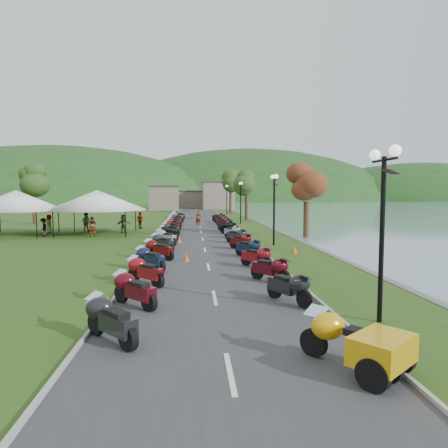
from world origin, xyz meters
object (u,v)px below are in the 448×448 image
object	(u,v)px
vendor_tent_main	(98,212)
yellow_trike	(351,344)
pedestrian_b	(86,232)
pedestrian_c	(44,237)
pedestrian_a	(93,237)
streetlamp_near	(382,237)

from	to	relation	value
vendor_tent_main	yellow_trike	bearing A→B (deg)	-67.50
pedestrian_b	pedestrian_c	bearing A→B (deg)	73.01
pedestrian_a	pedestrian_c	bearing A→B (deg)	145.81
yellow_trike	vendor_tent_main	distance (m)	31.40
pedestrian_a	pedestrian_c	distance (m)	4.23
vendor_tent_main	pedestrian_a	distance (m)	3.10
pedestrian_c	yellow_trike	bearing A→B (deg)	22.42
vendor_tent_main	pedestrian_a	size ratio (longest dim) A/B	3.48
pedestrian_c	vendor_tent_main	bearing A→B (deg)	106.76
vendor_tent_main	pedestrian_a	world-z (taller)	vendor_tent_main
yellow_trike	streetlamp_near	distance (m)	4.09
pedestrian_a	pedestrian_b	world-z (taller)	pedestrian_b
streetlamp_near	pedestrian_c	distance (m)	30.28
streetlamp_near	pedestrian_b	bearing A→B (deg)	119.01
vendor_tent_main	pedestrian_a	bearing A→B (deg)	-87.60
yellow_trike	pedestrian_a	bearing A→B (deg)	-14.88
vendor_tent_main	pedestrian_c	xyz separation A→B (m)	(-4.11, -1.93, -2.00)
streetlamp_near	pedestrian_a	size ratio (longest dim) A/B	2.93
yellow_trike	vendor_tent_main	xyz separation A→B (m)	(-12.01, 28.98, 1.43)
yellow_trike	pedestrian_a	size ratio (longest dim) A/B	1.46
yellow_trike	pedestrian_a	distance (m)	29.17
vendor_tent_main	pedestrian_c	size ratio (longest dim) A/B	3.69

